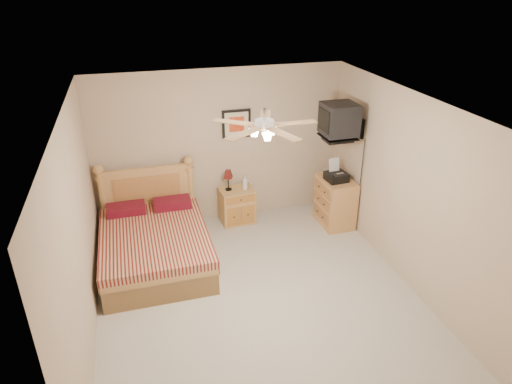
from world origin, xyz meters
TOP-DOWN VIEW (x-y plane):
  - floor at (0.00, 0.00)m, footprint 4.50×4.50m
  - ceiling at (0.00, 0.00)m, footprint 4.00×4.50m
  - wall_back at (0.00, 2.25)m, footprint 4.00×0.04m
  - wall_front at (0.00, -2.25)m, footprint 4.00×0.04m
  - wall_left at (-2.00, 0.00)m, footprint 0.04×4.50m
  - wall_right at (2.00, 0.00)m, footprint 0.04×4.50m
  - bed at (-1.20, 1.12)m, footprint 1.46×1.91m
  - nightstand at (0.20, 2.00)m, footprint 0.57×0.44m
  - table_lamp at (0.07, 2.03)m, footprint 0.24×0.24m
  - lotion_bottle at (0.34, 1.99)m, footprint 0.12×0.12m
  - framed_picture at (0.27, 2.23)m, footprint 0.46×0.04m
  - dresser at (1.73, 1.50)m, footprint 0.48×0.68m
  - fax_machine at (1.70, 1.47)m, footprint 0.34×0.36m
  - magazine_lower at (1.69, 1.76)m, footprint 0.26×0.30m
  - magazine_upper at (1.70, 1.76)m, footprint 0.30×0.33m
  - wall_tv at (1.75, 1.34)m, footprint 0.56×0.46m
  - ceiling_fan at (0.00, -0.20)m, footprint 1.14×1.14m

SIDE VIEW (x-z plane):
  - floor at x=0.00m, z-range 0.00..0.00m
  - nightstand at x=0.20m, z-range 0.00..0.59m
  - dresser at x=1.73m, z-range 0.00..0.80m
  - bed at x=-1.20m, z-range 0.00..1.23m
  - lotion_bottle at x=0.34m, z-range 0.59..0.83m
  - table_lamp at x=0.07m, z-range 0.59..0.93m
  - magazine_lower at x=1.69m, z-range 0.80..0.82m
  - magazine_upper at x=1.70m, z-range 0.82..0.84m
  - fax_machine at x=1.70m, z-range 0.80..1.13m
  - wall_back at x=0.00m, z-range 0.00..2.50m
  - wall_front at x=0.00m, z-range 0.00..2.50m
  - wall_left at x=-2.00m, z-range 0.00..2.50m
  - wall_right at x=2.00m, z-range 0.00..2.50m
  - framed_picture at x=0.27m, z-range 1.39..1.85m
  - wall_tv at x=1.75m, z-range 1.52..2.10m
  - ceiling_fan at x=0.00m, z-range 2.22..2.50m
  - ceiling at x=0.00m, z-range 2.48..2.52m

